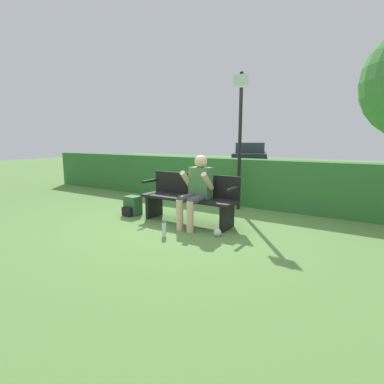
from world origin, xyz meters
The scene contains 9 objects.
ground_plane centered at (0.00, 0.00, 0.00)m, with size 40.00×40.00×0.00m, color #5B8942.
hedge_back centered at (0.00, 1.91, 0.51)m, with size 12.00×0.44×1.03m.
park_bench centered at (0.00, 0.06, 0.45)m, with size 1.76×0.48×0.85m.
person_seated centered at (0.23, -0.07, 0.66)m, with size 0.50×0.65×1.19m.
backpack centered at (-1.22, -0.11, 0.17)m, with size 0.28×0.32×0.37m.
water_bottle centered at (0.13, -0.85, 0.11)m, with size 0.06×0.06×0.24m.
signpost centered at (0.31, 1.45, 1.53)m, with size 0.32×0.09×2.76m.
parked_car centered at (-3.23, 10.97, 0.62)m, with size 3.10×4.85×1.29m.
litter_crumple centered at (0.79, -0.39, 0.06)m, with size 0.12×0.12×0.12m.
Camera 1 is at (2.82, -4.27, 1.45)m, focal length 28.00 mm.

